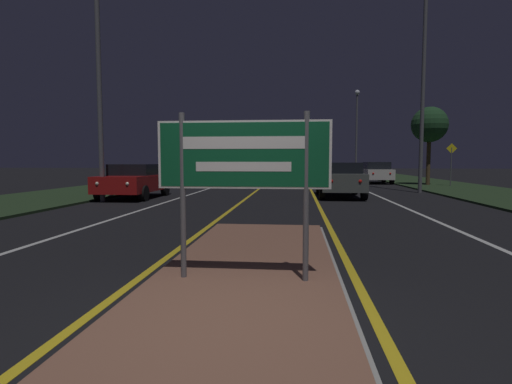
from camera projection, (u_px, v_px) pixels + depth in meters
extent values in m
plane|color=black|center=(224.00, 333.00, 3.57)|extent=(160.00, 160.00, 0.00)
cube|color=#999993|center=(244.00, 285.00, 4.89)|extent=(2.44, 8.50, 0.05)
cube|color=brown|center=(244.00, 283.00, 4.89)|extent=(2.32, 8.38, 0.10)
cube|color=#23381E|center=(130.00, 185.00, 24.36)|extent=(5.00, 100.00, 0.08)
cube|color=#23381E|center=(454.00, 188.00, 22.45)|extent=(5.00, 100.00, 0.08)
cube|color=gold|center=(268.00, 182.00, 28.51)|extent=(0.12, 70.00, 0.01)
cube|color=gold|center=(307.00, 183.00, 28.22)|extent=(0.12, 70.00, 0.01)
cube|color=silver|center=(229.00, 182.00, 28.79)|extent=(0.12, 70.00, 0.01)
cube|color=silver|center=(347.00, 183.00, 27.94)|extent=(0.12, 70.00, 0.01)
cube|color=silver|center=(189.00, 182.00, 29.09)|extent=(0.10, 70.00, 0.01)
cube|color=silver|center=(391.00, 183.00, 27.64)|extent=(0.10, 70.00, 0.01)
cylinder|color=#56565B|center=(183.00, 196.00, 4.88)|extent=(0.07, 0.07, 2.02)
cylinder|color=#56565B|center=(306.00, 197.00, 4.73)|extent=(0.07, 0.07, 2.02)
cube|color=#0F512D|center=(243.00, 155.00, 4.77)|extent=(2.09, 0.04, 0.81)
cube|color=white|center=(243.00, 155.00, 4.74)|extent=(2.09, 0.00, 0.81)
cube|color=#0F512D|center=(243.00, 155.00, 4.74)|extent=(2.02, 0.01, 0.76)
cube|color=white|center=(243.00, 143.00, 4.73)|extent=(1.46, 0.01, 0.15)
cube|color=white|center=(243.00, 167.00, 4.75)|extent=(1.15, 0.01, 0.11)
cylinder|color=#56565B|center=(99.00, 66.00, 14.57)|extent=(0.18, 0.18, 10.01)
cylinder|color=#56565B|center=(423.00, 80.00, 18.76)|extent=(0.18, 0.18, 10.63)
cylinder|color=#56565B|center=(356.00, 136.00, 39.06)|extent=(0.18, 0.18, 8.04)
sphere|color=white|center=(357.00, 92.00, 38.74)|extent=(0.48, 0.48, 0.48)
cube|color=#4C514C|center=(340.00, 181.00, 17.06)|extent=(1.72, 4.22, 0.70)
cube|color=black|center=(341.00, 168.00, 16.76)|extent=(1.51, 2.20, 0.44)
sphere|color=red|center=(331.00, 181.00, 15.03)|extent=(0.14, 0.14, 0.14)
sphere|color=red|center=(360.00, 181.00, 14.92)|extent=(0.14, 0.14, 0.14)
cylinder|color=black|center=(319.00, 187.00, 18.47)|extent=(0.22, 0.68, 0.68)
cylinder|color=black|center=(355.00, 187.00, 18.30)|extent=(0.22, 0.68, 0.68)
cylinder|color=black|center=(322.00, 191.00, 15.87)|extent=(0.22, 0.68, 0.68)
cylinder|color=black|center=(364.00, 191.00, 15.71)|extent=(0.22, 0.68, 0.68)
cube|color=silver|center=(375.00, 174.00, 27.56)|extent=(1.72, 4.03, 0.66)
cube|color=black|center=(376.00, 166.00, 27.27)|extent=(1.52, 2.10, 0.49)
sphere|color=red|center=(373.00, 174.00, 25.63)|extent=(0.14, 0.14, 0.14)
sphere|color=red|center=(390.00, 174.00, 25.52)|extent=(0.14, 0.14, 0.14)
cylinder|color=black|center=(360.00, 178.00, 28.91)|extent=(0.22, 0.62, 0.62)
cylinder|color=black|center=(384.00, 178.00, 28.74)|extent=(0.22, 0.62, 0.62)
cylinder|color=black|center=(366.00, 179.00, 26.43)|extent=(0.22, 0.62, 0.62)
cylinder|color=black|center=(392.00, 180.00, 26.26)|extent=(0.22, 0.62, 0.62)
cube|color=maroon|center=(134.00, 183.00, 16.51)|extent=(1.86, 4.02, 0.65)
cube|color=black|center=(136.00, 170.00, 16.70)|extent=(1.64, 2.09, 0.45)
sphere|color=white|center=(97.00, 184.00, 14.59)|extent=(0.14, 0.14, 0.14)
sphere|color=white|center=(127.00, 184.00, 14.47)|extent=(0.14, 0.14, 0.14)
cylinder|color=black|center=(99.00, 193.00, 15.39)|extent=(0.22, 0.61, 0.61)
cylinder|color=black|center=(144.00, 193.00, 15.21)|extent=(0.22, 0.61, 0.61)
cylinder|color=black|center=(127.00, 189.00, 17.86)|extent=(0.22, 0.61, 0.61)
cylinder|color=black|center=(165.00, 189.00, 17.68)|extent=(0.22, 0.61, 0.61)
cylinder|color=#56565B|center=(451.00, 167.00, 23.33)|extent=(0.06, 0.06, 2.24)
cube|color=yellow|center=(452.00, 148.00, 23.25)|extent=(0.60, 0.02, 0.60)
cylinder|color=#4C3823|center=(428.00, 159.00, 24.26)|extent=(0.24, 0.24, 3.17)
sphere|color=#1E4223|center=(430.00, 125.00, 24.09)|extent=(2.14, 2.14, 2.14)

